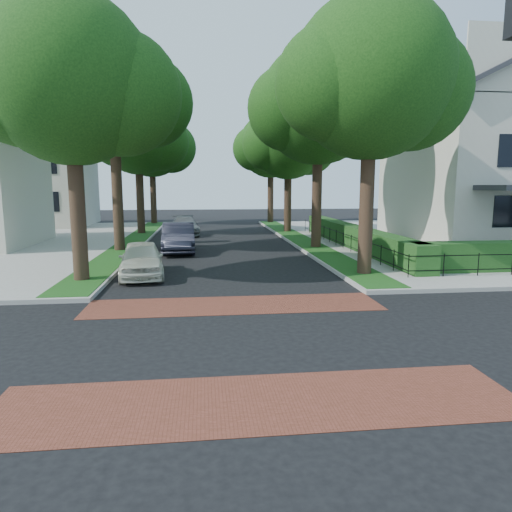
% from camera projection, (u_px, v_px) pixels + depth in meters
% --- Properties ---
extents(ground, '(120.00, 120.00, 0.00)m').
position_uv_depth(ground, '(243.00, 340.00, 10.93)').
color(ground, black).
rests_on(ground, ground).
extents(sidewalk_ne, '(30.00, 30.00, 0.15)m').
position_uv_depth(sidewalk_ne, '(498.00, 237.00, 31.77)').
color(sidewalk_ne, gray).
rests_on(sidewalk_ne, ground).
extents(crosswalk_far, '(9.00, 2.20, 0.01)m').
position_uv_depth(crosswalk_far, '(234.00, 305.00, 14.07)').
color(crosswalk_far, brown).
rests_on(crosswalk_far, ground).
extents(crosswalk_near, '(9.00, 2.20, 0.01)m').
position_uv_depth(crosswalk_near, '(260.00, 402.00, 7.79)').
color(crosswalk_near, brown).
rests_on(crosswalk_near, ground).
extents(grass_strip_ne, '(1.60, 29.80, 0.02)m').
position_uv_depth(grass_strip_ne, '(299.00, 239.00, 30.26)').
color(grass_strip_ne, '#184714').
rests_on(grass_strip_ne, sidewalk_ne).
extents(grass_strip_nw, '(1.60, 29.80, 0.02)m').
position_uv_depth(grass_strip_nw, '(133.00, 241.00, 29.04)').
color(grass_strip_nw, '#184714').
rests_on(grass_strip_nw, sidewalk_nw).
extents(tree_right_near, '(7.75, 6.67, 10.66)m').
position_uv_depth(tree_right_near, '(371.00, 81.00, 17.49)').
color(tree_right_near, black).
rests_on(tree_right_near, sidewalk_ne).
extents(tree_right_mid, '(8.25, 7.09, 11.22)m').
position_uv_depth(tree_right_mid, '(319.00, 107.00, 25.31)').
color(tree_right_mid, black).
rests_on(tree_right_mid, sidewalk_ne).
extents(tree_right_far, '(7.25, 6.23, 9.74)m').
position_uv_depth(tree_right_far, '(289.00, 142.00, 34.28)').
color(tree_right_far, black).
rests_on(tree_right_far, sidewalk_ne).
extents(tree_right_back, '(7.50, 6.45, 10.20)m').
position_uv_depth(tree_right_back, '(271.00, 147.00, 43.07)').
color(tree_right_back, black).
rests_on(tree_right_back, sidewalk_ne).
extents(tree_left_near, '(7.50, 6.45, 10.20)m').
position_uv_depth(tree_left_near, '(75.00, 83.00, 16.30)').
color(tree_left_near, black).
rests_on(tree_left_near, sidewalk_nw).
extents(tree_left_mid, '(8.00, 6.88, 11.48)m').
position_uv_depth(tree_left_mid, '(116.00, 95.00, 24.00)').
color(tree_left_mid, black).
rests_on(tree_left_mid, sidewalk_nw).
extents(tree_left_far, '(7.00, 6.02, 9.86)m').
position_uv_depth(tree_left_far, '(140.00, 137.00, 33.00)').
color(tree_left_far, black).
rests_on(tree_left_far, sidewalk_nw).
extents(tree_left_back, '(7.75, 6.66, 10.44)m').
position_uv_depth(tree_left_back, '(153.00, 144.00, 41.81)').
color(tree_left_back, black).
rests_on(tree_left_back, sidewalk_nw).
extents(hedge_main_road, '(1.00, 18.00, 1.20)m').
position_uv_depth(hedge_main_road, '(353.00, 236.00, 26.41)').
color(hedge_main_road, '#1C3C14').
rests_on(hedge_main_road, sidewalk_ne).
extents(fence_main_road, '(0.06, 18.00, 0.90)m').
position_uv_depth(fence_main_road, '(340.00, 239.00, 26.34)').
color(fence_main_road, black).
rests_on(fence_main_road, sidewalk_ne).
extents(house_victorian, '(13.00, 13.05, 12.48)m').
position_uv_depth(house_victorian, '(508.00, 146.00, 27.61)').
color(house_victorian, beige).
rests_on(house_victorian, sidewalk_ne).
extents(house_left_far, '(10.00, 9.00, 10.14)m').
position_uv_depth(house_left_far, '(35.00, 169.00, 39.81)').
color(house_left_far, beige).
rests_on(house_left_far, sidewalk_nw).
extents(parked_car_front, '(2.17, 4.37, 1.43)m').
position_uv_depth(parked_car_front, '(141.00, 259.00, 18.38)').
color(parked_car_front, silver).
rests_on(parked_car_front, ground).
extents(parked_car_middle, '(1.92, 4.97, 1.61)m').
position_uv_depth(parked_car_middle, '(178.00, 237.00, 25.21)').
color(parked_car_middle, black).
rests_on(parked_car_middle, ground).
extents(parked_car_rear, '(2.39, 4.85, 1.36)m').
position_uv_depth(parked_car_rear, '(185.00, 226.00, 33.82)').
color(parked_car_rear, slate).
rests_on(parked_car_rear, ground).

